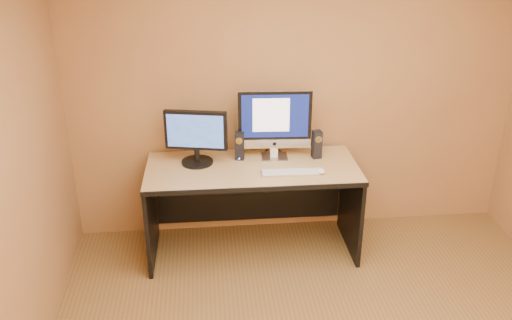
% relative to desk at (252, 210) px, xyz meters
% --- Properties ---
extents(walls, '(4.00, 4.00, 2.60)m').
position_rel_desk_xyz_m(walls, '(0.43, -1.57, 0.89)').
color(walls, olive).
rests_on(walls, ground).
extents(desk, '(1.79, 0.79, 0.82)m').
position_rel_desk_xyz_m(desk, '(0.00, 0.00, 0.00)').
color(desk, tan).
rests_on(desk, ground).
extents(imac, '(0.65, 0.27, 0.61)m').
position_rel_desk_xyz_m(imac, '(0.21, 0.17, 0.72)').
color(imac, '#B0B0B4').
rests_on(imac, desk).
extents(second_monitor, '(0.58, 0.37, 0.47)m').
position_rel_desk_xyz_m(second_monitor, '(-0.46, 0.12, 0.64)').
color(second_monitor, black).
rests_on(second_monitor, desk).
extents(speaker_left, '(0.09, 0.09, 0.24)m').
position_rel_desk_xyz_m(speaker_left, '(-0.09, 0.18, 0.53)').
color(speaker_left, black).
rests_on(speaker_left, desk).
extents(speaker_right, '(0.09, 0.09, 0.24)m').
position_rel_desk_xyz_m(speaker_right, '(0.57, 0.14, 0.53)').
color(speaker_right, black).
rests_on(speaker_right, desk).
extents(keyboard, '(0.48, 0.15, 0.02)m').
position_rel_desk_xyz_m(keyboard, '(0.30, -0.16, 0.42)').
color(keyboard, silver).
rests_on(keyboard, desk).
extents(mouse, '(0.08, 0.12, 0.04)m').
position_rel_desk_xyz_m(mouse, '(0.55, -0.17, 0.43)').
color(mouse, silver).
rests_on(mouse, desk).
extents(cable_a, '(0.07, 0.24, 0.01)m').
position_rel_desk_xyz_m(cable_a, '(0.27, 0.31, 0.42)').
color(cable_a, black).
rests_on(cable_a, desk).
extents(cable_b, '(0.09, 0.19, 0.01)m').
position_rel_desk_xyz_m(cable_b, '(0.15, 0.31, 0.42)').
color(cable_b, black).
rests_on(cable_b, desk).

